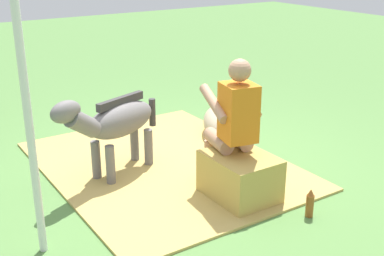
{
  "coord_description": "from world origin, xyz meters",
  "views": [
    {
      "loc": [
        -4.07,
        2.64,
        2.22
      ],
      "look_at": [
        -0.26,
        0.14,
        0.55
      ],
      "focal_mm": 46.87,
      "sensor_mm": 36.0,
      "label": 1
    }
  ],
  "objects": [
    {
      "name": "hay_bale",
      "position": [
        -0.83,
        -0.01,
        0.21
      ],
      "size": [
        0.66,
        0.52,
        0.43
      ],
      "primitive_type": "cube",
      "color": "tan",
      "rests_on": "ground"
    },
    {
      "name": "pony_lying",
      "position": [
        0.45,
        -0.75,
        0.19
      ],
      "size": [
        1.29,
        0.9,
        0.42
      ],
      "color": "tan",
      "rests_on": "ground"
    },
    {
      "name": "soda_bottle",
      "position": [
        -1.43,
        -0.31,
        0.13
      ],
      "size": [
        0.07,
        0.07,
        0.26
      ],
      "color": "brown",
      "rests_on": "ground"
    },
    {
      "name": "ground_plane",
      "position": [
        0.0,
        0.0,
        0.0
      ],
      "size": [
        24.0,
        24.0,
        0.0
      ],
      "primitive_type": "plane",
      "color": "#568442"
    },
    {
      "name": "hay_patch",
      "position": [
        0.18,
        0.21,
        0.01
      ],
      "size": [
        2.9,
        2.29,
        0.02
      ],
      "primitive_type": "cube",
      "color": "tan",
      "rests_on": "ground"
    },
    {
      "name": "pony_standing",
      "position": [
        0.23,
        0.72,
        0.58
      ],
      "size": [
        0.66,
        1.29,
        0.94
      ],
      "color": "slate",
      "rests_on": "ground"
    },
    {
      "name": "person_seated",
      "position": [
        -0.67,
        -0.03,
        0.71
      ],
      "size": [
        0.71,
        0.51,
        1.31
      ],
      "color": "tan",
      "rests_on": "ground"
    },
    {
      "name": "tent_pole_left",
      "position": [
        -0.67,
        1.78,
        1.1
      ],
      "size": [
        0.06,
        0.06,
        2.2
      ],
      "primitive_type": "cylinder",
      "color": "silver",
      "rests_on": "ground"
    }
  ]
}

